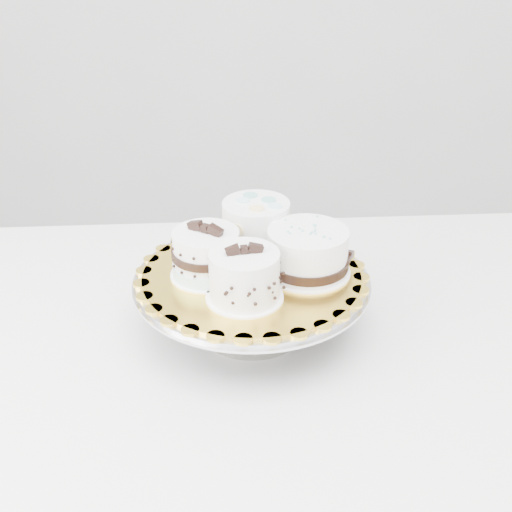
# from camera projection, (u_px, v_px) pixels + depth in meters

# --- Properties ---
(table) EXTENTS (1.36, 0.99, 0.75)m
(table) POSITION_uv_depth(u_px,v_px,m) (288.00, 382.00, 0.98)
(table) COLOR silver
(table) RESTS_ON floor
(cake_stand) EXTENTS (0.35, 0.35, 0.09)m
(cake_stand) POSITION_uv_depth(u_px,v_px,m) (252.00, 293.00, 0.95)
(cake_stand) COLOR gray
(cake_stand) RESTS_ON table
(cake_board) EXTENTS (0.36, 0.36, 0.00)m
(cake_board) POSITION_uv_depth(u_px,v_px,m) (252.00, 274.00, 0.94)
(cake_board) COLOR gold
(cake_board) RESTS_ON cake_stand
(cake_swirl) EXTENTS (0.12, 0.12, 0.08)m
(cake_swirl) POSITION_uv_depth(u_px,v_px,m) (244.00, 277.00, 0.86)
(cake_swirl) COLOR white
(cake_swirl) RESTS_ON cake_board
(cake_banded) EXTENTS (0.13, 0.13, 0.09)m
(cake_banded) POSITION_uv_depth(u_px,v_px,m) (207.00, 256.00, 0.92)
(cake_banded) COLOR white
(cake_banded) RESTS_ON cake_board
(cake_dots) EXTENTS (0.13, 0.13, 0.08)m
(cake_dots) POSITION_uv_depth(u_px,v_px,m) (256.00, 225.00, 0.99)
(cake_dots) COLOR white
(cake_dots) RESTS_ON cake_board
(cake_ribbon) EXTENTS (0.15, 0.15, 0.07)m
(cake_ribbon) POSITION_uv_depth(u_px,v_px,m) (308.00, 253.00, 0.92)
(cake_ribbon) COLOR white
(cake_ribbon) RESTS_ON cake_board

